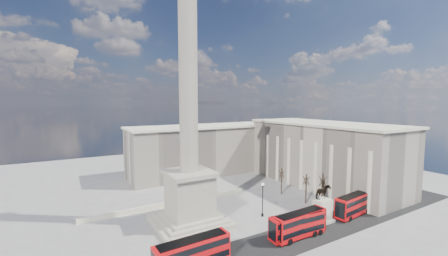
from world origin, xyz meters
TOP-DOWN VIEW (x-y plane):
  - ground at (0.00, 0.00)m, footprint 180.00×180.00m
  - asphalt_road at (5.00, -10.00)m, footprint 120.00×9.00m
  - nelsons_column at (0.00, 5.00)m, footprint 14.00×14.00m
  - balustrade_wall at (0.00, 16.00)m, footprint 40.00×0.60m
  - building_east at (45.00, 10.00)m, footprint 19.00×46.00m
  - building_northeast at (20.00, 40.00)m, footprint 51.00×17.00m
  - red_bus_a at (-5.69, -9.59)m, footprint 11.61×3.08m
  - red_bus_b at (14.53, -10.23)m, footprint 11.21×3.29m
  - red_bus_c at (15.25, -10.19)m, footprint 11.43×3.05m
  - red_bus_d at (32.57, -9.13)m, footprint 11.62×3.84m
  - victorian_lamp at (14.86, 0.35)m, footprint 0.63×0.63m
  - equestrian_statue at (23.75, -7.92)m, footprint 4.31×3.23m
  - bare_tree_near at (29.50, -3.04)m, footprint 1.98×1.98m
  - bare_tree_mid at (28.78, 1.22)m, footprint 2.00×2.00m
  - bare_tree_far at (28.33, 9.41)m, footprint 1.80×1.80m
  - pedestrian_walking at (14.61, -6.50)m, footprint 0.68×0.61m
  - pedestrian_standing at (23.49, -6.44)m, footprint 1.16×1.13m
  - pedestrian_crossing at (5.97, 0.98)m, footprint 0.92×1.02m

SIDE VIEW (x-z plane):
  - ground at x=0.00m, z-range 0.00..0.00m
  - asphalt_road at x=5.00m, z-range 0.00..0.01m
  - balustrade_wall at x=0.00m, z-range 0.00..1.10m
  - pedestrian_walking at x=14.61m, z-range 0.00..1.55m
  - pedestrian_crossing at x=5.97m, z-range 0.00..1.67m
  - pedestrian_standing at x=23.49m, z-range 0.00..1.88m
  - red_bus_b at x=14.53m, z-range 0.11..4.60m
  - red_bus_c at x=15.25m, z-range 0.11..4.71m
  - red_bus_d at x=32.57m, z-range 0.11..4.74m
  - red_bus_a at x=-5.69m, z-range 0.11..4.79m
  - equestrian_statue at x=23.75m, z-range -1.33..7.57m
  - victorian_lamp at x=14.86m, z-range 0.65..8.02m
  - bare_tree_far at x=28.33m, z-range 2.11..9.46m
  - bare_tree_mid at x=28.78m, z-range 2.18..9.75m
  - bare_tree_near at x=29.50m, z-range 2.49..11.15m
  - building_northeast at x=20.00m, z-range 0.02..16.62m
  - building_east at x=45.00m, z-range 0.02..18.62m
  - nelsons_column at x=0.00m, z-range -12.01..37.84m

